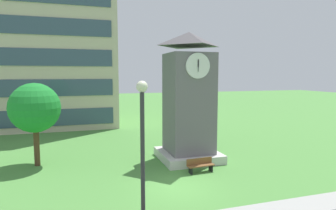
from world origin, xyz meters
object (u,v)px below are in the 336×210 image
object	(u,v)px
park_bench	(200,165)
tree_by_building	(35,108)
clock_tower	(189,104)
street_lamp	(143,154)

from	to	relation	value
park_bench	tree_by_building	bearing A→B (deg)	155.47
clock_tower	park_bench	distance (m)	4.62
park_bench	tree_by_building	size ratio (longest dim) A/B	0.32
street_lamp	tree_by_building	bearing A→B (deg)	110.76
clock_tower	tree_by_building	bearing A→B (deg)	170.52
clock_tower	tree_by_building	xyz separation A→B (m)	(-10.41, 1.74, -0.11)
park_bench	street_lamp	xyz separation A→B (m)	(-5.43, -7.71, 3.26)
park_bench	tree_by_building	xyz separation A→B (m)	(-10.10, 4.61, 3.50)
tree_by_building	clock_tower	bearing A→B (deg)	-9.48
clock_tower	tree_by_building	distance (m)	10.56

